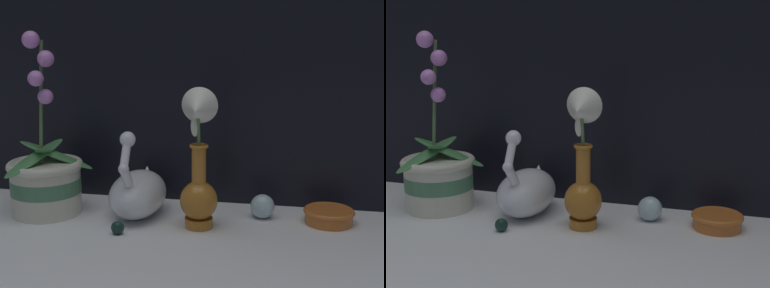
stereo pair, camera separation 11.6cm
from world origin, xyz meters
TOP-DOWN VIEW (x-y plane):
  - ground_plane at (0.00, 0.00)m, footprint 2.80×2.80m
  - orchid_potted_plant at (-0.32, 0.14)m, footprint 0.20×0.23m
  - swan_figurine at (-0.11, 0.16)m, footprint 0.12×0.22m
  - blue_vase at (0.04, 0.11)m, footprint 0.08×0.09m
  - glass_sphere at (0.17, 0.20)m, footprint 0.05×0.05m
  - amber_dish at (0.32, 0.19)m, footprint 0.11×0.11m
  - glass_bauble at (-0.12, 0.04)m, footprint 0.03×0.03m

SIDE VIEW (x-z plane):
  - ground_plane at x=0.00m, z-range 0.00..0.00m
  - glass_bauble at x=-0.12m, z-range 0.00..0.03m
  - amber_dish at x=0.32m, z-range 0.00..0.04m
  - glass_sphere at x=0.17m, z-range 0.00..0.05m
  - swan_figurine at x=-0.11m, z-range -0.05..0.16m
  - orchid_potted_plant at x=-0.32m, z-range -0.12..0.29m
  - blue_vase at x=0.04m, z-range -0.02..0.28m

